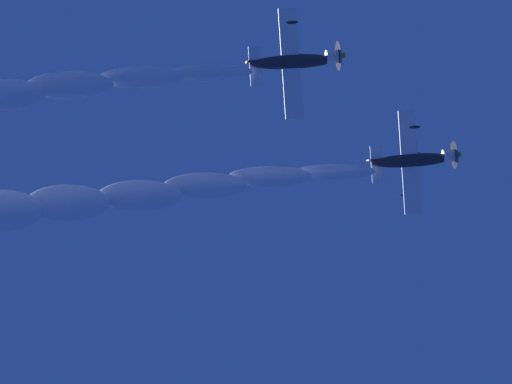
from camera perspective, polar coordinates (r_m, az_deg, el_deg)
name	(u,v)px	position (r m, az deg, el deg)	size (l,w,h in m)	color
airplane_lead	(415,160)	(102.52, 8.14, 1.64)	(8.44, 8.50, 4.62)	#232328
airplane_left_wingman	(296,61)	(96.13, 2.07, 6.71)	(8.45, 8.50, 4.76)	#232328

